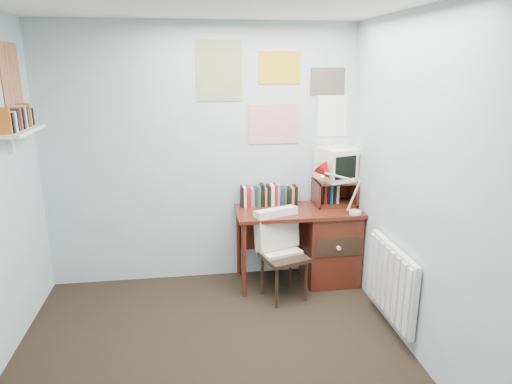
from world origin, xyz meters
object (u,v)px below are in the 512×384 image
desk_chair (284,257)px  desk_lamp (356,192)px  tv_riser (334,192)px  wall_shelf (20,131)px  radiator (391,281)px  desk (324,242)px  crt_tv (339,162)px

desk_chair → desk_lamp: bearing=-10.2°
tv_riser → wall_shelf: (-2.69, -0.49, 0.74)m
radiator → desk_lamp: bearing=95.2°
tv_riser → radiator: 1.15m
desk → tv_riser: (0.12, 0.11, 0.48)m
desk_chair → desk_lamp: desk_lamp is taller
radiator → wall_shelf: size_ratio=1.29×
radiator → tv_riser: bearing=99.3°
crt_tv → radiator: bearing=-100.7°
tv_riser → radiator: bearing=-80.7°
radiator → desk: bearing=107.2°
desk_lamp → wall_shelf: 2.87m
desk_chair → tv_riser: (0.59, 0.42, 0.48)m
wall_shelf → crt_tv: bearing=10.6°
tv_riser → wall_shelf: wall_shelf is taller
crt_tv → wall_shelf: (-2.73, -0.51, 0.44)m
tv_riser → crt_tv: crt_tv is taller
desk_chair → tv_riser: tv_riser is taller
desk_lamp → radiator: bearing=-103.0°
desk → tv_riser: 0.51m
desk → desk_chair: size_ratio=1.49×
tv_riser → crt_tv: (0.04, 0.02, 0.30)m
crt_tv → desk: bearing=-158.1°
desk_lamp → crt_tv: bearing=82.5°
tv_riser → crt_tv: 0.30m
radiator → crt_tv: bearing=97.0°
tv_riser → wall_shelf: bearing=-169.7°
desk → wall_shelf: 2.87m
desk → radiator: desk is taller
desk → wall_shelf: size_ratio=1.94×
desk → crt_tv: size_ratio=3.31×
desk_lamp → tv_riser: bearing=89.6°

